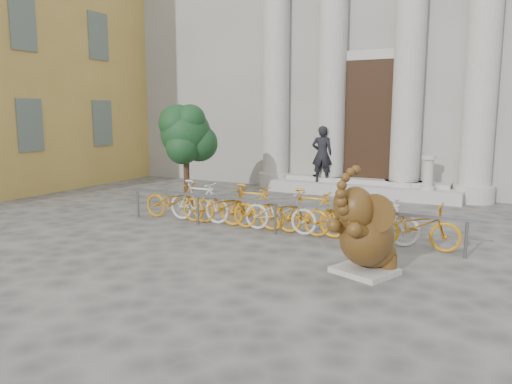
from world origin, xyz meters
The scene contains 8 objects.
ground centered at (0.00, 0.00, 0.00)m, with size 80.00×80.00×0.00m, color #474442.
classical_building centered at (0.00, 14.93, 5.98)m, with size 22.00×10.70×12.00m.
entrance_steps centered at (0.00, 9.40, 0.18)m, with size 6.00×1.20×0.36m, color #A8A59E.
elephant_statue centered at (2.19, 1.89, 0.65)m, with size 1.20×1.42×1.79m.
bike_rack centered at (-0.23, 3.85, 0.50)m, with size 8.00×0.53×1.00m.
tree centered at (-4.11, 5.81, 1.96)m, with size 1.62×1.48×2.81m.
pedestrian centered at (-1.31, 9.29, 1.26)m, with size 0.66×0.43×1.80m, color black.
balustrade_post centered at (2.02, 9.10, 0.82)m, with size 0.41×0.41×0.99m.
Camera 1 is at (4.28, -5.84, 2.62)m, focal length 35.00 mm.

